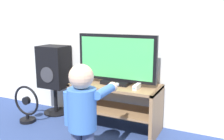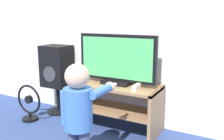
# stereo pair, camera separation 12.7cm
# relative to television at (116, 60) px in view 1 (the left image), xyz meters

# --- Properties ---
(ground_plane) EXTENTS (16.00, 16.00, 0.00)m
(ground_plane) POSITION_rel_television_xyz_m (0.00, -0.26, -0.84)
(ground_plane) COLOR navy
(wall_back) EXTENTS (10.00, 0.06, 2.60)m
(wall_back) POSITION_rel_television_xyz_m (0.00, 0.29, 0.46)
(wall_back) COLOR silver
(wall_back) RESTS_ON ground_plane
(tv_stand) EXTENTS (1.03, 0.47, 0.56)m
(tv_stand) POSITION_rel_television_xyz_m (0.00, -0.02, -0.48)
(tv_stand) COLOR #93704C
(tv_stand) RESTS_ON ground_plane
(television) EXTENTS (0.95, 0.20, 0.58)m
(television) POSITION_rel_television_xyz_m (0.00, 0.00, 0.00)
(television) COLOR black
(television) RESTS_ON tv_stand
(game_console) EXTENTS (0.04, 0.16, 0.05)m
(game_console) POSITION_rel_television_xyz_m (0.29, -0.10, -0.26)
(game_console) COLOR white
(game_console) RESTS_ON tv_stand
(remote_primary) EXTENTS (0.07, 0.13, 0.03)m
(remote_primary) POSITION_rel_television_xyz_m (-0.35, -0.14, -0.27)
(remote_primary) COLOR white
(remote_primary) RESTS_ON tv_stand
(child) EXTENTS (0.36, 0.52, 0.95)m
(child) POSITION_rel_television_xyz_m (0.10, -0.89, -0.28)
(child) COLOR #3F4C72
(child) RESTS_ON ground_plane
(speaker_tower) EXTENTS (0.38, 0.34, 0.95)m
(speaker_tower) POSITION_rel_television_xyz_m (-0.97, 0.09, -0.21)
(speaker_tower) COLOR black
(speaker_tower) RESTS_ON ground_plane
(floor_fan) EXTENTS (0.39, 0.20, 0.48)m
(floor_fan) POSITION_rel_television_xyz_m (-1.11, -0.32, -0.62)
(floor_fan) COLOR black
(floor_fan) RESTS_ON ground_plane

